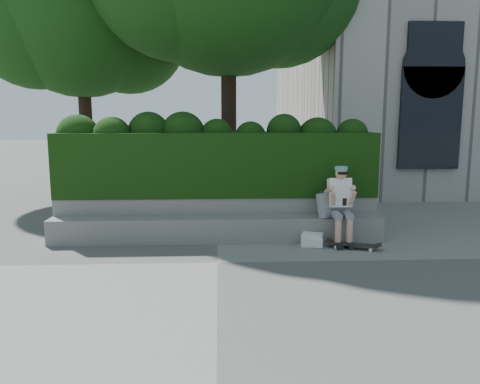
{
  "coord_description": "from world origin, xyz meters",
  "views": [
    {
      "loc": [
        0.03,
        -7.01,
        2.24
      ],
      "look_at": [
        0.4,
        1.0,
        0.95
      ],
      "focal_mm": 35.0,
      "sensor_mm": 36.0,
      "label": 1
    }
  ],
  "objects_px": {
    "backpack_plaid": "(327,205)",
    "backpack_ground": "(312,240)",
    "skateboard": "(353,245)",
    "person": "(340,202)"
  },
  "relations": [
    {
      "from": "person",
      "to": "backpack_plaid",
      "type": "height_order",
      "value": "person"
    },
    {
      "from": "backpack_ground",
      "to": "person",
      "type": "bearing_deg",
      "value": 41.35
    },
    {
      "from": "person",
      "to": "skateboard",
      "type": "bearing_deg",
      "value": -69.69
    },
    {
      "from": "person",
      "to": "backpack_ground",
      "type": "height_order",
      "value": "person"
    },
    {
      "from": "backpack_plaid",
      "to": "backpack_ground",
      "type": "bearing_deg",
      "value": -169.19
    },
    {
      "from": "skateboard",
      "to": "backpack_ground",
      "type": "height_order",
      "value": "backpack_ground"
    },
    {
      "from": "skateboard",
      "to": "backpack_ground",
      "type": "bearing_deg",
      "value": -176.07
    },
    {
      "from": "backpack_plaid",
      "to": "backpack_ground",
      "type": "relative_size",
      "value": 1.27
    },
    {
      "from": "backpack_ground",
      "to": "backpack_plaid",
      "type": "bearing_deg",
      "value": 63.02
    },
    {
      "from": "skateboard",
      "to": "backpack_plaid",
      "type": "xyz_separation_m",
      "value": [
        -0.37,
        0.49,
        0.6
      ]
    }
  ]
}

